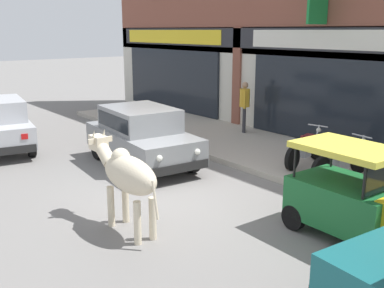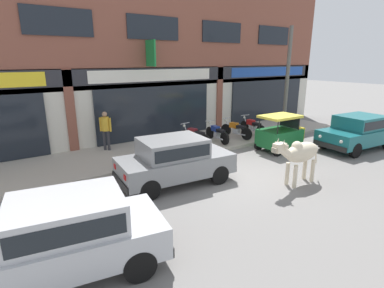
{
  "view_description": "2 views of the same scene",
  "coord_description": "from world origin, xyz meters",
  "px_view_note": "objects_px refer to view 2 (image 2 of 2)",
  "views": [
    {
      "loc": [
        7.24,
        -5.16,
        3.3
      ],
      "look_at": [
        -0.54,
        1.0,
        0.78
      ],
      "focal_mm": 42.0,
      "sensor_mm": 36.0,
      "label": 1
    },
    {
      "loc": [
        -6.56,
        -6.89,
        3.74
      ],
      "look_at": [
        -1.11,
        1.0,
        1.03
      ],
      "focal_mm": 28.0,
      "sensor_mm": 36.0,
      "label": 2
    }
  ],
  "objects_px": {
    "car_1": "(358,131)",
    "car_0": "(65,233)",
    "cow": "(300,153)",
    "motorcycle_2": "(236,130)",
    "auto_rickshaw": "(281,135)",
    "motorcycle_1": "(217,133)",
    "car_2": "(174,158)",
    "pedestrian": "(105,127)",
    "motorcycle_0": "(195,136)",
    "utility_pole": "(287,82)",
    "motorcycle_3": "(252,126)"
  },
  "relations": [
    {
      "from": "motorcycle_2",
      "to": "car_1",
      "type": "bearing_deg",
      "value": -50.74
    },
    {
      "from": "car_2",
      "to": "utility_pole",
      "type": "bearing_deg",
      "value": 14.32
    },
    {
      "from": "cow",
      "to": "motorcycle_0",
      "type": "relative_size",
      "value": 1.2
    },
    {
      "from": "auto_rickshaw",
      "to": "utility_pole",
      "type": "distance_m",
      "value": 3.15
    },
    {
      "from": "cow",
      "to": "utility_pole",
      "type": "bearing_deg",
      "value": 43.27
    },
    {
      "from": "car_2",
      "to": "pedestrian",
      "type": "height_order",
      "value": "pedestrian"
    },
    {
      "from": "car_2",
      "to": "pedestrian",
      "type": "bearing_deg",
      "value": 98.92
    },
    {
      "from": "car_0",
      "to": "auto_rickshaw",
      "type": "distance_m",
      "value": 9.73
    },
    {
      "from": "utility_pole",
      "to": "car_1",
      "type": "bearing_deg",
      "value": -73.9
    },
    {
      "from": "motorcycle_2",
      "to": "utility_pole",
      "type": "height_order",
      "value": "utility_pole"
    },
    {
      "from": "auto_rickshaw",
      "to": "motorcycle_1",
      "type": "height_order",
      "value": "auto_rickshaw"
    },
    {
      "from": "car_0",
      "to": "motorcycle_0",
      "type": "relative_size",
      "value": 2.11
    },
    {
      "from": "cow",
      "to": "utility_pole",
      "type": "height_order",
      "value": "utility_pole"
    },
    {
      "from": "motorcycle_3",
      "to": "pedestrian",
      "type": "height_order",
      "value": "pedestrian"
    },
    {
      "from": "auto_rickshaw",
      "to": "motorcycle_0",
      "type": "bearing_deg",
      "value": 139.1
    },
    {
      "from": "motorcycle_1",
      "to": "pedestrian",
      "type": "height_order",
      "value": "pedestrian"
    },
    {
      "from": "cow",
      "to": "pedestrian",
      "type": "height_order",
      "value": "pedestrian"
    },
    {
      "from": "cow",
      "to": "motorcycle_0",
      "type": "bearing_deg",
      "value": 93.56
    },
    {
      "from": "cow",
      "to": "motorcycle_1",
      "type": "height_order",
      "value": "cow"
    },
    {
      "from": "car_0",
      "to": "motorcycle_2",
      "type": "bearing_deg",
      "value": 30.43
    },
    {
      "from": "car_1",
      "to": "pedestrian",
      "type": "distance_m",
      "value": 10.64
    },
    {
      "from": "pedestrian",
      "to": "motorcycle_1",
      "type": "bearing_deg",
      "value": -18.43
    },
    {
      "from": "car_2",
      "to": "motorcycle_0",
      "type": "height_order",
      "value": "car_2"
    },
    {
      "from": "car_1",
      "to": "auto_rickshaw",
      "type": "distance_m",
      "value": 3.37
    },
    {
      "from": "auto_rickshaw",
      "to": "utility_pole",
      "type": "height_order",
      "value": "utility_pole"
    },
    {
      "from": "car_1",
      "to": "car_0",
      "type": "bearing_deg",
      "value": -174.58
    },
    {
      "from": "cow",
      "to": "utility_pole",
      "type": "distance_m",
      "value": 6.27
    },
    {
      "from": "car_0",
      "to": "motorcycle_0",
      "type": "distance_m",
      "value": 8.41
    },
    {
      "from": "cow",
      "to": "auto_rickshaw",
      "type": "relative_size",
      "value": 1.07
    },
    {
      "from": "cow",
      "to": "pedestrian",
      "type": "bearing_deg",
      "value": 120.26
    },
    {
      "from": "cow",
      "to": "car_1",
      "type": "xyz_separation_m",
      "value": [
        5.32,
        0.95,
        -0.19
      ]
    },
    {
      "from": "motorcycle_0",
      "to": "motorcycle_1",
      "type": "xyz_separation_m",
      "value": [
        1.12,
        -0.16,
        0.0
      ]
    },
    {
      "from": "utility_pole",
      "to": "car_2",
      "type": "bearing_deg",
      "value": -165.68
    },
    {
      "from": "car_1",
      "to": "motorcycle_2",
      "type": "relative_size",
      "value": 2.06
    },
    {
      "from": "car_0",
      "to": "motorcycle_0",
      "type": "height_order",
      "value": "car_0"
    },
    {
      "from": "car_0",
      "to": "auto_rickshaw",
      "type": "relative_size",
      "value": 1.89
    },
    {
      "from": "motorcycle_1",
      "to": "utility_pole",
      "type": "relative_size",
      "value": 0.36
    },
    {
      "from": "motorcycle_0",
      "to": "utility_pole",
      "type": "height_order",
      "value": "utility_pole"
    },
    {
      "from": "motorcycle_3",
      "to": "motorcycle_0",
      "type": "bearing_deg",
      "value": 178.86
    },
    {
      "from": "car_2",
      "to": "pedestrian",
      "type": "distance_m",
      "value": 4.31
    },
    {
      "from": "car_1",
      "to": "motorcycle_3",
      "type": "distance_m",
      "value": 4.63
    },
    {
      "from": "motorcycle_0",
      "to": "motorcycle_1",
      "type": "relative_size",
      "value": 0.99
    },
    {
      "from": "cow",
      "to": "motorcycle_2",
      "type": "bearing_deg",
      "value": 68.06
    },
    {
      "from": "auto_rickshaw",
      "to": "pedestrian",
      "type": "xyz_separation_m",
      "value": [
        -6.23,
        3.76,
        0.46
      ]
    },
    {
      "from": "motorcycle_3",
      "to": "motorcycle_2",
      "type": "bearing_deg",
      "value": -177.64
    },
    {
      "from": "motorcycle_0",
      "to": "cow",
      "type": "bearing_deg",
      "value": -86.44
    },
    {
      "from": "car_2",
      "to": "car_1",
      "type": "bearing_deg",
      "value": -8.59
    },
    {
      "from": "car_0",
      "to": "car_1",
      "type": "bearing_deg",
      "value": 5.42
    },
    {
      "from": "motorcycle_2",
      "to": "motorcycle_3",
      "type": "bearing_deg",
      "value": 2.36
    },
    {
      "from": "car_1",
      "to": "auto_rickshaw",
      "type": "bearing_deg",
      "value": 148.42
    }
  ]
}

